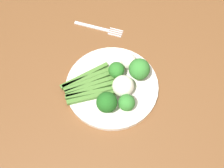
% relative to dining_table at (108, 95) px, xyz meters
% --- Properties ---
extents(ground_plane, '(6.00, 6.00, 0.02)m').
position_rel_dining_table_xyz_m(ground_plane, '(0.00, 0.00, -0.68)').
color(ground_plane, '#B7A88E').
extents(dining_table, '(1.45, 1.01, 0.76)m').
position_rel_dining_table_xyz_m(dining_table, '(0.00, 0.00, 0.00)').
color(dining_table, brown).
rests_on(dining_table, ground_plane).
extents(plate, '(0.27, 0.27, 0.01)m').
position_rel_dining_table_xyz_m(plate, '(0.02, 0.01, 0.10)').
color(plate, silver).
rests_on(plate, dining_table).
extents(asparagus_bundle, '(0.15, 0.17, 0.01)m').
position_rel_dining_table_xyz_m(asparagus_bundle, '(0.03, -0.05, 0.11)').
color(asparagus_bundle, '#47752D').
rests_on(asparagus_bundle, plate).
extents(broccoli_left, '(0.05, 0.05, 0.06)m').
position_rel_dining_table_xyz_m(broccoli_left, '(-0.01, 0.02, 0.14)').
color(broccoli_left, '#568E33').
rests_on(broccoli_left, plate).
extents(broccoli_back, '(0.06, 0.06, 0.07)m').
position_rel_dining_table_xyz_m(broccoli_back, '(0.09, 0.01, 0.15)').
color(broccoli_back, '#4C7F2B').
rests_on(broccoli_back, plate).
extents(broccoli_near_center, '(0.06, 0.06, 0.07)m').
position_rel_dining_table_xyz_m(broccoli_near_center, '(-0.01, 0.09, 0.15)').
color(broccoli_near_center, '#609E3D').
rests_on(broccoli_near_center, plate).
extents(broccoli_right, '(0.05, 0.05, 0.06)m').
position_rel_dining_table_xyz_m(broccoli_right, '(0.09, 0.06, 0.14)').
color(broccoli_right, '#609E3D').
rests_on(broccoli_right, plate).
extents(cauliflower_outer_edge, '(0.05, 0.05, 0.05)m').
position_rel_dining_table_xyz_m(cauliflower_outer_edge, '(-0.05, 0.06, 0.13)').
color(cauliflower_outer_edge, silver).
rests_on(cauliflower_outer_edge, plate).
extents(cauliflower_front, '(0.06, 0.06, 0.06)m').
position_rel_dining_table_xyz_m(cauliflower_front, '(0.04, 0.05, 0.14)').
color(cauliflower_front, white).
rests_on(cauliflower_front, plate).
extents(fork, '(0.06, 0.16, 0.00)m').
position_rel_dining_table_xyz_m(fork, '(-0.19, -0.05, 0.10)').
color(fork, silver).
rests_on(fork, dining_table).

